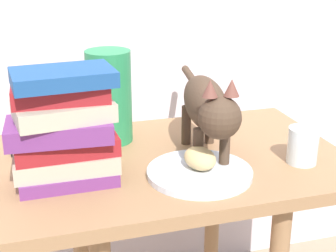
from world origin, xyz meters
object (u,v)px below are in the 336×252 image
at_px(side_table, 168,190).
at_px(bread_roll, 200,158).
at_px(candle_jar, 303,147).
at_px(green_vase, 109,97).
at_px(plate, 200,173).
at_px(cat, 207,106).
at_px(tv_remote, 42,147).
at_px(book_stack, 64,129).

relative_size(side_table, bread_roll, 10.58).
height_order(bread_roll, candle_jar, candle_jar).
distance_m(green_vase, candle_jar, 0.48).
relative_size(side_table, plate, 3.64).
relative_size(side_table, green_vase, 3.62).
distance_m(plate, cat, 0.15).
bearing_deg(plate, green_vase, 119.34).
bearing_deg(tv_remote, candle_jar, -23.12).
bearing_deg(plate, book_stack, 168.67).
xyz_separation_m(side_table, bread_roll, (0.04, -0.11, 0.12)).
relative_size(plate, bread_roll, 2.90).
bearing_deg(tv_remote, book_stack, -77.78).
bearing_deg(candle_jar, book_stack, 173.84).
bearing_deg(side_table, green_vase, 126.35).
bearing_deg(side_table, cat, -24.83).
bearing_deg(tv_remote, cat, -24.59).
bearing_deg(side_table, book_stack, -166.62).
bearing_deg(plate, bread_roll, 66.70).
relative_size(plate, tv_remote, 1.55).
xyz_separation_m(cat, candle_jar, (0.21, -0.08, -0.09)).
bearing_deg(cat, side_table, 155.17).
height_order(cat, tv_remote, cat).
bearing_deg(bread_roll, tv_remote, 143.75).
bearing_deg(plate, tv_remote, 142.91).
relative_size(green_vase, tv_remote, 1.56).
relative_size(side_table, candle_jar, 9.95).
bearing_deg(book_stack, tv_remote, 102.24).
xyz_separation_m(side_table, candle_jar, (0.29, -0.12, 0.12)).
relative_size(plate, book_stack, 0.94).
relative_size(cat, candle_jar, 5.60).
height_order(plate, cat, cat).
height_order(side_table, cat, cat).
xyz_separation_m(side_table, book_stack, (-0.24, -0.06, 0.21)).
bearing_deg(book_stack, green_vase, 57.18).
xyz_separation_m(plate, book_stack, (-0.28, 0.06, 0.11)).
height_order(book_stack, green_vase, book_stack).
relative_size(candle_jar, tv_remote, 0.57).
bearing_deg(candle_jar, green_vase, 146.50).
bearing_deg(side_table, tv_remote, 155.51).
bearing_deg(cat, book_stack, -176.50).
height_order(candle_jar, tv_remote, candle_jar).
xyz_separation_m(plate, tv_remote, (-0.32, 0.24, 0.00)).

